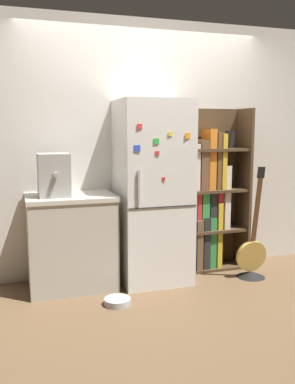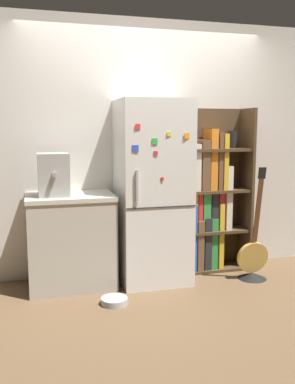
% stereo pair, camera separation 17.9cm
% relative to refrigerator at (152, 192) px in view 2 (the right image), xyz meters
% --- Properties ---
extents(ground_plane, '(16.00, 16.00, 0.00)m').
position_rel_refrigerator_xyz_m(ground_plane, '(0.00, -0.14, -0.89)').
color(ground_plane, brown).
extents(wall_back, '(8.00, 0.05, 2.60)m').
position_rel_refrigerator_xyz_m(wall_back, '(0.00, 0.34, 0.41)').
color(wall_back, silver).
rests_on(wall_back, ground_plane).
extents(refrigerator, '(0.67, 0.65, 1.78)m').
position_rel_refrigerator_xyz_m(refrigerator, '(0.00, 0.00, 0.00)').
color(refrigerator, white).
rests_on(refrigerator, ground_plane).
extents(bookshelf, '(0.70, 0.34, 1.72)m').
position_rel_refrigerator_xyz_m(bookshelf, '(0.68, 0.17, -0.12)').
color(bookshelf, '#4C3823').
rests_on(bookshelf, ground_plane).
extents(kitchen_counter, '(0.82, 0.58, 0.89)m').
position_rel_refrigerator_xyz_m(kitchen_counter, '(-0.80, 0.03, -0.44)').
color(kitchen_counter, '#BCB7A8').
rests_on(kitchen_counter, ground_plane).
extents(espresso_machine, '(0.28, 0.37, 0.39)m').
position_rel_refrigerator_xyz_m(espresso_machine, '(-0.94, 0.01, 0.20)').
color(espresso_machine, '#A5A39E').
rests_on(espresso_machine, kitchen_counter).
extents(guitar, '(0.32, 0.29, 1.14)m').
position_rel_refrigerator_xyz_m(guitar, '(0.98, -0.25, -0.72)').
color(guitar, black).
rests_on(guitar, ground_plane).
extents(pet_bowl, '(0.23, 0.23, 0.06)m').
position_rel_refrigerator_xyz_m(pet_bowl, '(-0.49, -0.51, -0.86)').
color(pet_bowl, '#B7B7BC').
rests_on(pet_bowl, ground_plane).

